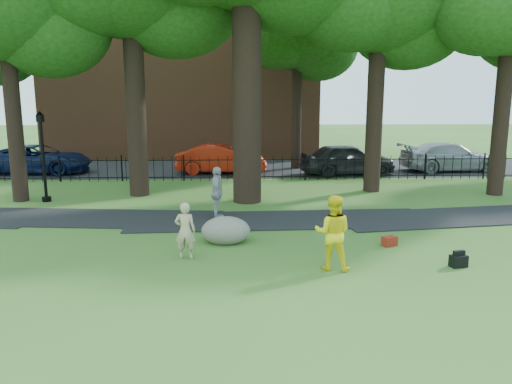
{
  "coord_description": "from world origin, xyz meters",
  "views": [
    {
      "loc": [
        -0.43,
        -12.29,
        4.12
      ],
      "look_at": [
        0.15,
        2.0,
        1.35
      ],
      "focal_mm": 35.0,
      "sensor_mm": 36.0,
      "label": 1
    }
  ],
  "objects_px": {
    "boulder": "(226,229)",
    "lamppost": "(43,158)",
    "woman": "(185,231)",
    "red_sedan": "(221,159)",
    "man": "(333,232)"
  },
  "relations": [
    {
      "from": "lamppost",
      "to": "red_sedan",
      "type": "height_order",
      "value": "lamppost"
    },
    {
      "from": "woman",
      "to": "man",
      "type": "relative_size",
      "value": 0.81
    },
    {
      "from": "woman",
      "to": "boulder",
      "type": "relative_size",
      "value": 1.06
    },
    {
      "from": "boulder",
      "to": "red_sedan",
      "type": "height_order",
      "value": "red_sedan"
    },
    {
      "from": "boulder",
      "to": "lamppost",
      "type": "xyz_separation_m",
      "value": [
        -7.21,
        5.91,
        1.33
      ]
    },
    {
      "from": "boulder",
      "to": "lamppost",
      "type": "bearing_deg",
      "value": 140.65
    },
    {
      "from": "woman",
      "to": "lamppost",
      "type": "xyz_separation_m",
      "value": [
        -6.2,
        7.28,
        1.0
      ]
    },
    {
      "from": "lamppost",
      "to": "man",
      "type": "bearing_deg",
      "value": -24.73
    },
    {
      "from": "woman",
      "to": "man",
      "type": "height_order",
      "value": "man"
    },
    {
      "from": "woman",
      "to": "red_sedan",
      "type": "distance_m",
      "value": 14.16
    },
    {
      "from": "boulder",
      "to": "red_sedan",
      "type": "relative_size",
      "value": 0.29
    },
    {
      "from": "man",
      "to": "boulder",
      "type": "bearing_deg",
      "value": -27.35
    },
    {
      "from": "woman",
      "to": "lamppost",
      "type": "relative_size",
      "value": 0.42
    },
    {
      "from": "man",
      "to": "lamppost",
      "type": "bearing_deg",
      "value": -25.69
    },
    {
      "from": "woman",
      "to": "boulder",
      "type": "xyz_separation_m",
      "value": [
        1.0,
        1.37,
        -0.33
      ]
    }
  ]
}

